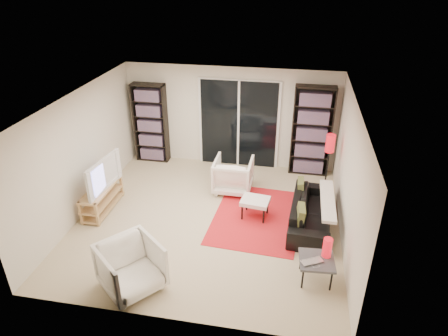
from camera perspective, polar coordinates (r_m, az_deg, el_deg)
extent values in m
plane|color=beige|center=(7.90, -2.20, -7.28)|extent=(5.00, 5.00, 0.00)
cube|color=silver|center=(9.53, 0.96, 7.26)|extent=(5.00, 0.02, 2.40)
cube|color=silver|center=(5.27, -8.47, -11.86)|extent=(5.00, 0.02, 2.40)
cube|color=silver|center=(8.16, -19.76, 1.93)|extent=(0.02, 5.00, 2.40)
cube|color=silver|center=(7.20, 17.43, -1.21)|extent=(0.02, 5.00, 2.40)
cube|color=white|center=(6.82, -2.56, 9.49)|extent=(5.00, 5.00, 0.02)
cube|color=white|center=(9.52, 2.11, 6.27)|extent=(1.92, 0.06, 2.16)
cube|color=black|center=(9.49, 2.08, 6.20)|extent=(1.80, 0.02, 2.10)
cube|color=white|center=(9.48, 2.07, 6.18)|extent=(0.05, 0.02, 2.10)
cube|color=black|center=(9.96, -10.42, 6.33)|extent=(0.80, 0.30, 1.95)
cube|color=#AF7244|center=(9.94, -10.45, 6.29)|extent=(0.70, 0.22, 1.85)
cube|color=black|center=(9.33, 12.41, 5.15)|extent=(0.90, 0.30, 2.10)
cube|color=#AF7244|center=(9.31, 12.41, 5.10)|extent=(0.80, 0.22, 2.00)
cube|color=tan|center=(8.30, -17.21, -2.84)|extent=(0.39, 1.21, 0.04)
cube|color=tan|center=(8.42, -16.99, -4.19)|extent=(0.39, 1.21, 0.03)
cube|color=tan|center=(8.52, -16.82, -5.27)|extent=(0.39, 1.21, 0.04)
cube|color=tan|center=(8.08, -19.77, -6.10)|extent=(0.05, 0.05, 0.50)
cube|color=tan|center=(8.92, -16.37, -2.19)|extent=(0.05, 0.05, 0.50)
cube|color=tan|center=(7.93, -17.70, -6.42)|extent=(0.05, 0.05, 0.50)
cube|color=tan|center=(8.78, -14.45, -2.41)|extent=(0.05, 0.05, 0.50)
imported|color=black|center=(8.13, -17.41, -0.78)|extent=(0.28, 1.13, 0.64)
cube|color=red|center=(7.98, 4.73, -6.94)|extent=(1.79, 2.33, 0.01)
imported|color=black|center=(7.79, 12.37, -6.10)|extent=(0.87, 1.93, 0.55)
imported|color=white|center=(8.64, 1.32, -1.00)|extent=(0.81, 0.84, 0.75)
imported|color=white|center=(6.37, -13.14, -13.62)|extent=(1.20, 1.20, 0.79)
cube|color=white|center=(7.79, 4.49, -4.74)|extent=(0.58, 0.50, 0.08)
cylinder|color=black|center=(7.80, 2.60, -6.39)|extent=(0.04, 0.04, 0.32)
cylinder|color=black|center=(8.08, 3.26, -5.06)|extent=(0.04, 0.04, 0.32)
cylinder|color=black|center=(7.72, 5.67, -6.91)|extent=(0.04, 0.04, 0.32)
cylinder|color=black|center=(8.01, 6.22, -5.55)|extent=(0.04, 0.04, 0.32)
cube|color=#434448|center=(6.51, 13.12, -12.74)|extent=(0.57, 0.57, 0.04)
cylinder|color=black|center=(6.45, 11.16, -15.21)|extent=(0.03, 0.03, 0.38)
cylinder|color=black|center=(6.77, 10.93, -12.75)|extent=(0.03, 0.03, 0.38)
cylinder|color=black|center=(6.51, 15.05, -15.27)|extent=(0.03, 0.03, 0.38)
cylinder|color=black|center=(6.83, 14.60, -12.83)|extent=(0.03, 0.03, 0.38)
imported|color=silver|center=(6.39, 12.66, -13.18)|extent=(0.40, 0.36, 0.03)
cylinder|color=red|center=(6.50, 14.54, -10.93)|extent=(0.14, 0.14, 0.32)
cylinder|color=black|center=(8.94, 14.03, -3.53)|extent=(0.21, 0.21, 0.03)
cylinder|color=black|center=(8.69, 14.41, -0.66)|extent=(0.03, 0.03, 1.05)
cylinder|color=red|center=(8.40, 14.95, 3.44)|extent=(0.19, 0.19, 0.38)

